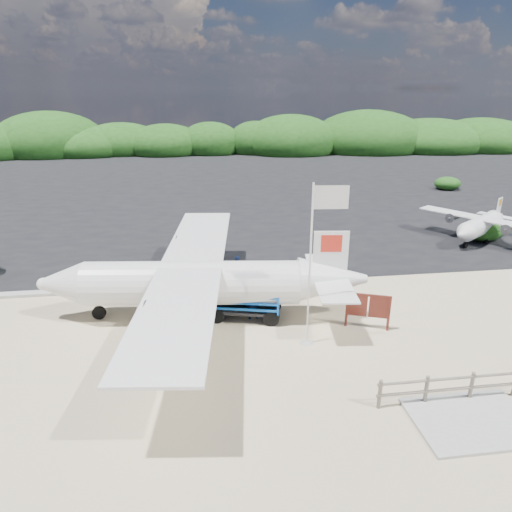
{
  "coord_description": "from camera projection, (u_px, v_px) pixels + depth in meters",
  "views": [
    {
      "loc": [
        -2.29,
        -15.95,
        9.25
      ],
      "look_at": [
        0.29,
        3.05,
        2.19
      ],
      "focal_mm": 32.0,
      "sensor_mm": 36.0,
      "label": 1
    }
  ],
  "objects": [
    {
      "name": "aircraft_small",
      "position": [
        140.0,
        188.0,
        44.98
      ],
      "size": [
        9.12,
        9.12,
        2.36
      ],
      "primitive_type": null,
      "rotation": [
        0.0,
        0.0,
        3.75
      ],
      "color": "#B2B2B2",
      "rests_on": "ground"
    },
    {
      "name": "aircraft_large",
      "position": [
        363.0,
        198.0,
        40.91
      ],
      "size": [
        18.19,
        18.19,
        4.91
      ],
      "primitive_type": null,
      "rotation": [
        0.0,
        0.0,
        3.02
      ],
      "color": "#B2B2B2",
      "rests_on": "ground"
    },
    {
      "name": "signboard",
      "position": [
        366.0,
        328.0,
        18.73
      ],
      "size": [
        1.82,
        0.84,
        1.55
      ],
      "primitive_type": null,
      "rotation": [
        0.0,
        0.0,
        -0.36
      ],
      "color": "maroon",
      "rests_on": "ground"
    },
    {
      "name": "flagpole",
      "position": [
        307.0,
        343.0,
        17.61
      ],
      "size": [
        1.29,
        0.63,
        6.25
      ],
      "primitive_type": null,
      "rotation": [
        0.0,
        0.0,
        -0.09
      ],
      "color": "white",
      "rests_on": "ground"
    },
    {
      "name": "baggage_cart",
      "position": [
        246.0,
        317.0,
        19.64
      ],
      "size": [
        3.54,
        2.55,
        1.6
      ],
      "primitive_type": null,
      "rotation": [
        0.0,
        0.0,
        -0.25
      ],
      "color": "#0C50B5",
      "rests_on": "ground"
    },
    {
      "name": "vegetation_band",
      "position": [
        208.0,
        153.0,
        69.45
      ],
      "size": [
        124.0,
        8.0,
        4.4
      ],
      "primitive_type": null,
      "color": "#B2B2B2",
      "rests_on": "ground"
    },
    {
      "name": "crew_a",
      "position": [
        253.0,
        301.0,
        19.21
      ],
      "size": [
        0.65,
        0.47,
        1.64
      ],
      "primitive_type": "imported",
      "rotation": [
        0.0,
        0.0,
        3.27
      ],
      "color": "#121E44",
      "rests_on": "ground"
    },
    {
      "name": "crew_c",
      "position": [
        237.0,
        272.0,
        22.23
      ],
      "size": [
        1.01,
        0.48,
        1.67
      ],
      "primitive_type": "imported",
      "rotation": [
        0.0,
        0.0,
        3.07
      ],
      "color": "#121E44",
      "rests_on": "ground"
    },
    {
      "name": "fence",
      "position": [
        469.0,
        399.0,
        14.42
      ],
      "size": [
        6.4,
        2.0,
        1.1
      ],
      "primitive_type": null,
      "color": "#B2B2B2",
      "rests_on": "ground"
    },
    {
      "name": "lagoon",
      "position": [
        36.0,
        330.0,
        18.57
      ],
      "size": [
        9.0,
        7.0,
        0.4
      ],
      "primitive_type": null,
      "color": "#B2B2B2",
      "rests_on": "ground"
    },
    {
      "name": "asphalt_apron",
      "position": [
        218.0,
        185.0,
        46.21
      ],
      "size": [
        90.0,
        50.0,
        0.04
      ],
      "primitive_type": null,
      "color": "#B2B2B2",
      "rests_on": "ground"
    },
    {
      "name": "crew_b",
      "position": [
        192.0,
        275.0,
        21.63
      ],
      "size": [
        1.13,
        1.02,
        1.89
      ],
      "primitive_type": "imported",
      "rotation": [
        0.0,
        0.0,
        3.54
      ],
      "color": "#121E44",
      "rests_on": "ground"
    },
    {
      "name": "walkway_pad",
      "position": [
        472.0,
        422.0,
        13.43
      ],
      "size": [
        3.5,
        2.5,
        0.1
      ],
      "primitive_type": null,
      "color": "#B2B2B2",
      "rests_on": "ground"
    },
    {
      "name": "ground",
      "position": [
        259.0,
        333.0,
        18.31
      ],
      "size": [
        160.0,
        160.0,
        0.0
      ],
      "primitive_type": "plane",
      "color": "beige"
    }
  ]
}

